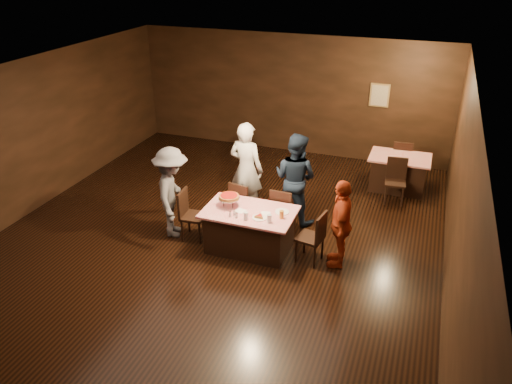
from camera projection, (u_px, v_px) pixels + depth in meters
room at (206, 135)px, 8.13m from camera, size 10.00×10.04×3.02m
main_table at (250, 230)px, 8.84m from camera, size 1.60×1.00×0.77m
back_table at (398, 173)px, 11.04m from camera, size 1.30×0.90×0.77m
chair_far_left at (244, 203)px, 9.55m from camera, size 0.49×0.49×0.95m
chair_far_right at (284, 210)px, 9.31m from camera, size 0.44×0.44×0.95m
chair_end_left at (193, 215)px, 9.13m from camera, size 0.45×0.45×0.95m
chair_end_right at (310, 237)px, 8.47m from camera, size 0.49×0.49×0.95m
chair_back_near at (395, 182)px, 10.41m from camera, size 0.46×0.46×0.95m
chair_back_far at (401, 159)px, 11.50m from camera, size 0.45×0.45×0.95m
diner_white_jacket at (246, 169)px, 9.78m from camera, size 0.76×0.55×1.93m
diner_navy_hoodie at (295, 178)px, 9.56m from camera, size 1.02×0.88×1.81m
diner_grey_knit at (172, 193)px, 9.09m from camera, size 1.00×1.27×1.73m
diner_red_shirt at (341, 223)px, 8.25m from camera, size 0.53×0.97×1.57m
pizza_stand at (229, 197)px, 8.75m from camera, size 0.38×0.38×0.22m
plate_with_slice at (260, 217)px, 8.43m from camera, size 0.25×0.25×0.06m
plate_empty at (282, 212)px, 8.62m from camera, size 0.25×0.25×0.01m
glass_front_left at (246, 216)px, 8.37m from camera, size 0.08×0.08×0.14m
glass_front_right at (269, 219)px, 8.29m from camera, size 0.08×0.08×0.14m
glass_amber at (282, 214)px, 8.41m from camera, size 0.08×0.08×0.14m
condiments at (234, 214)px, 8.46m from camera, size 0.17×0.10×0.09m
napkin_center at (266, 214)px, 8.58m from camera, size 0.19×0.19×0.01m
napkin_left at (240, 211)px, 8.67m from camera, size 0.21×0.21×0.01m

